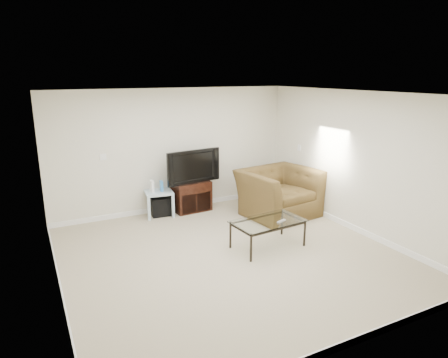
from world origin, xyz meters
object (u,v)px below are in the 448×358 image
tv_stand (191,196)px  recliner (279,185)px  side_table (159,203)px  coffee_table (268,234)px  television (191,166)px  subwoofer (160,206)px

tv_stand → recliner: 1.83m
side_table → coffee_table: size_ratio=0.45×
television → subwoofer: 1.03m
coffee_table → subwoofer: bearing=115.3°
television → subwoofer: bearing=168.4°
subwoofer → coffee_table: (1.08, -2.30, 0.05)m
tv_stand → coffee_table: bearing=-83.4°
side_table → subwoofer: 0.08m
tv_stand → subwoofer: tv_stand is taller
side_table → coffee_table: bearing=-63.9°
television → subwoofer: television is taller
tv_stand → recliner: (1.46, -1.06, 0.31)m
subwoofer → recliner: size_ratio=0.27×
subwoofer → television: bearing=-4.1°
tv_stand → side_table: tv_stand is taller
subwoofer → recliner: (2.13, -1.08, 0.44)m
tv_stand → television: 0.65m
tv_stand → coffee_table: (0.42, -2.28, -0.08)m
subwoofer → recliner: recliner is taller
tv_stand → side_table: 0.70m
television → coffee_table: 2.40m
subwoofer → recliner: bearing=-26.9°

